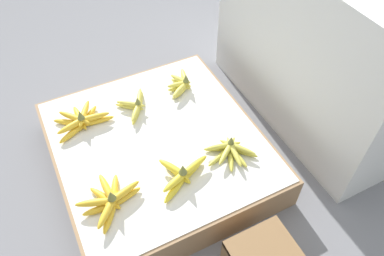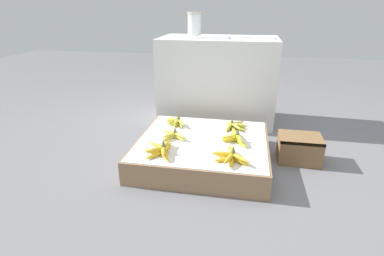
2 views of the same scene
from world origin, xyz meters
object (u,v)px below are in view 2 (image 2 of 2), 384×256
at_px(banana_bunch_front_left, 161,150).
at_px(foam_tray_white, 257,37).
at_px(banana_bunch_middle_midleft, 235,137).
at_px(banana_bunch_front_midleft, 231,156).
at_px(banana_bunch_back_midleft, 234,126).
at_px(banana_bunch_back_left, 176,122).
at_px(wooden_crate, 299,148).
at_px(glass_jar, 195,24).
at_px(banana_bunch_middle_left, 173,135).

xyz_separation_m(banana_bunch_front_left, foam_tray_white, (0.58, 1.13, 0.61)).
distance_m(banana_bunch_front_left, banana_bunch_middle_midleft, 0.54).
xyz_separation_m(banana_bunch_front_midleft, banana_bunch_back_midleft, (-0.01, 0.52, -0.00)).
distance_m(banana_bunch_front_left, banana_bunch_back_left, 0.51).
height_order(banana_bunch_front_midleft, banana_bunch_middle_midleft, banana_bunch_middle_midleft).
relative_size(banana_bunch_front_midleft, banana_bunch_back_left, 1.34).
bearing_deg(foam_tray_white, banana_bunch_middle_midleft, -97.77).
xyz_separation_m(wooden_crate, glass_jar, (-0.94, 0.90, 0.80)).
relative_size(banana_bunch_front_left, banana_bunch_back_left, 1.40).
bearing_deg(glass_jar, banana_bunch_front_midleft, -70.47).
xyz_separation_m(glass_jar, foam_tray_white, (0.60, -0.16, -0.10)).
xyz_separation_m(banana_bunch_middle_left, banana_bunch_middle_midleft, (0.45, 0.02, 0.01)).
bearing_deg(glass_jar, banana_bunch_back_midleft, -59.73).
height_order(banana_bunch_front_left, glass_jar, glass_jar).
bearing_deg(banana_bunch_front_left, banana_bunch_front_midleft, -1.81).
distance_m(banana_bunch_front_midleft, foam_tray_white, 1.30).
distance_m(banana_bunch_middle_midleft, banana_bunch_back_left, 0.54).
bearing_deg(banana_bunch_front_midleft, banana_bunch_back_left, 132.27).
relative_size(banana_bunch_front_midleft, banana_bunch_middle_left, 1.29).
distance_m(banana_bunch_front_midleft, banana_bunch_back_midleft, 0.52).
distance_m(banana_bunch_middle_left, foam_tray_white, 1.21).
bearing_deg(banana_bunch_front_midleft, wooden_crate, 40.44).
bearing_deg(banana_bunch_front_left, banana_bunch_middle_left, 86.01).
bearing_deg(banana_bunch_middle_midleft, glass_jar, 115.14).
height_order(banana_bunch_back_left, banana_bunch_back_midleft, banana_bunch_back_left).
height_order(banana_bunch_front_left, banana_bunch_middle_left, banana_bunch_front_left).
relative_size(banana_bunch_back_left, banana_bunch_back_midleft, 0.87).
height_order(wooden_crate, glass_jar, glass_jar).
relative_size(banana_bunch_front_left, foam_tray_white, 0.91).
relative_size(wooden_crate, foam_tray_white, 1.02).
distance_m(banana_bunch_front_left, foam_tray_white, 1.41).
height_order(banana_bunch_middle_left, banana_bunch_back_left, banana_bunch_back_left).
xyz_separation_m(banana_bunch_front_left, banana_bunch_middle_midleft, (0.47, 0.27, 0.00)).
relative_size(wooden_crate, banana_bunch_middle_left, 1.50).
relative_size(banana_bunch_back_midleft, foam_tray_white, 0.75).
bearing_deg(banana_bunch_middle_midleft, banana_bunch_back_midleft, 95.19).
xyz_separation_m(banana_bunch_front_midleft, banana_bunch_middle_midleft, (0.01, 0.29, 0.00)).
height_order(banana_bunch_front_left, foam_tray_white, foam_tray_white).
bearing_deg(wooden_crate, foam_tray_white, 115.04).
xyz_separation_m(banana_bunch_middle_midleft, glass_jar, (-0.48, 1.02, 0.70)).
bearing_deg(banana_bunch_middle_midleft, foam_tray_white, 82.23).
distance_m(banana_bunch_back_midleft, glass_jar, 1.15).
relative_size(banana_bunch_front_midleft, glass_jar, 1.20).
bearing_deg(banana_bunch_back_midleft, glass_jar, 120.27).
relative_size(banana_bunch_front_left, banana_bunch_back_midleft, 1.22).
bearing_deg(banana_bunch_front_left, wooden_crate, 22.94).
height_order(wooden_crate, banana_bunch_front_midleft, banana_bunch_front_midleft).
relative_size(wooden_crate, banana_bunch_front_midleft, 1.17).
bearing_deg(banana_bunch_middle_midleft, banana_bunch_front_left, -149.59).
relative_size(banana_bunch_middle_left, foam_tray_white, 0.68).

